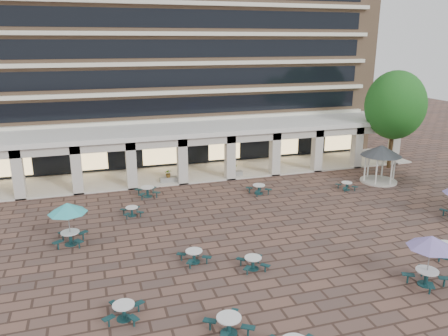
{
  "coord_description": "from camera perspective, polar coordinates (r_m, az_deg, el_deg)",
  "views": [
    {
      "loc": [
        -9.22,
        -22.38,
        11.68
      ],
      "look_at": [
        -1.35,
        3.0,
        3.92
      ],
      "focal_mm": 35.0,
      "sensor_mm": 36.0,
      "label": 1
    }
  ],
  "objects": [
    {
      "name": "picnic_table_6",
      "position": [
        23.65,
        25.44,
        -8.94
      ],
      "size": [
        2.29,
        2.29,
        2.64
      ],
      "rotation": [
        0.0,
        0.0,
        0.28
      ],
      "color": "#13363B",
      "rests_on": "ground"
    },
    {
      "name": "picnic_table_4",
      "position": [
        27.12,
        -19.76,
        -5.14
      ],
      "size": [
        2.27,
        2.27,
        2.62
      ],
      "rotation": [
        0.0,
        0.0,
        -0.19
      ],
      "color": "#13363B",
      "rests_on": "ground"
    },
    {
      "name": "tree_east_c",
      "position": [
        43.51,
        21.46,
        7.65
      ],
      "size": [
        5.5,
        5.5,
        9.16
      ],
      "color": "#46301C",
      "rests_on": "ground"
    },
    {
      "name": "planter_right",
      "position": [
        38.88,
        1.29,
        -0.54
      ],
      "size": [
        1.5,
        0.68,
        1.17
      ],
      "color": "gray",
      "rests_on": "ground"
    },
    {
      "name": "picnic_table_5",
      "position": [
        19.1,
        0.64,
        -19.66
      ],
      "size": [
        2.01,
        2.01,
        0.79
      ],
      "rotation": [
        0.0,
        0.0,
        0.22
      ],
      "color": "#13363B",
      "rests_on": "ground"
    },
    {
      "name": "gazebo",
      "position": [
        39.25,
        19.83,
        1.65
      ],
      "size": [
        3.45,
        3.45,
        3.21
      ],
      "rotation": [
        0.0,
        0.0,
        -0.31
      ],
      "color": "beige",
      "rests_on": "ground"
    },
    {
      "name": "ground",
      "position": [
        26.87,
        4.72,
        -9.55
      ],
      "size": [
        120.0,
        120.0,
        0.0
      ],
      "primitive_type": "plane",
      "color": "brown",
      "rests_on": "ground"
    },
    {
      "name": "retail_arcade",
      "position": [
        39.27,
        -3.22,
        3.48
      ],
      "size": [
        42.0,
        6.6,
        4.4
      ],
      "color": "white",
      "rests_on": "ground"
    },
    {
      "name": "apartment_building",
      "position": [
        48.73,
        -6.62,
        17.26
      ],
      "size": [
        40.0,
        15.5,
        25.2
      ],
      "color": "#9B7657",
      "rests_on": "ground"
    },
    {
      "name": "planter_left",
      "position": [
        37.5,
        -7.24,
        -1.24
      ],
      "size": [
        1.5,
        0.65,
        1.23
      ],
      "color": "gray",
      "rests_on": "ground"
    },
    {
      "name": "picnic_table_0",
      "position": [
        20.4,
        -12.96,
        -17.65
      ],
      "size": [
        1.92,
        1.92,
        0.73
      ],
      "rotation": [
        0.0,
        0.0,
        -0.29
      ],
      "color": "#13363B",
      "rests_on": "ground"
    },
    {
      "name": "picnic_table_8",
      "position": [
        24.36,
        -3.94,
        -11.3
      ],
      "size": [
        1.82,
        1.82,
        0.7
      ],
      "rotation": [
        0.0,
        0.0,
        0.24
      ],
      "color": "#13363B",
      "rests_on": "ground"
    },
    {
      "name": "picnic_table_3",
      "position": [
        27.76,
        27.06,
        -9.42
      ],
      "size": [
        2.19,
        2.19,
        0.81
      ],
      "rotation": [
        0.0,
        0.0,
        -0.38
      ],
      "color": "#13363B",
      "rests_on": "ground"
    },
    {
      "name": "picnic_table_9",
      "position": [
        31.0,
        -11.94,
        -5.47
      ],
      "size": [
        1.58,
        1.58,
        0.64
      ],
      "rotation": [
        0.0,
        0.0,
        0.13
      ],
      "color": "#13363B",
      "rests_on": "ground"
    },
    {
      "name": "picnic_table_2",
      "position": [
        23.71,
        3.8,
        -12.14
      ],
      "size": [
        1.55,
        1.55,
        0.69
      ],
      "rotation": [
        0.0,
        0.0,
        -0.01
      ],
      "color": "#13363B",
      "rests_on": "ground"
    },
    {
      "name": "picnic_table_13",
      "position": [
        36.87,
        15.72,
        -2.19
      ],
      "size": [
        1.46,
        1.46,
        0.64
      ],
      "rotation": [
        0.0,
        0.0,
        0.02
      ],
      "color": "#13363B",
      "rests_on": "ground"
    },
    {
      "name": "picnic_table_12",
      "position": [
        34.47,
        -9.97,
        -2.95
      ],
      "size": [
        1.89,
        1.89,
        0.79
      ],
      "rotation": [
        0.0,
        0.0,
        0.09
      ],
      "color": "#13363B",
      "rests_on": "ground"
    },
    {
      "name": "picnic_table_10",
      "position": [
        34.7,
        4.57,
        -2.67
      ],
      "size": [
        1.89,
        1.89,
        0.74
      ],
      "rotation": [
        0.0,
        0.0,
        0.22
      ],
      "color": "#13363B",
      "rests_on": "ground"
    }
  ]
}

